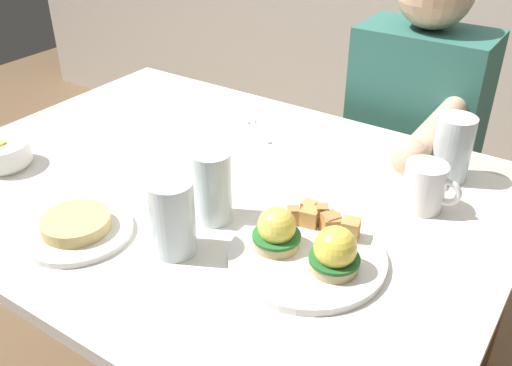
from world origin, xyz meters
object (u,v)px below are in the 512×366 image
object	(u,v)px
coffee_mug	(426,185)
diner_person	(410,140)
eggs_benedict_plate	(308,247)
fork	(256,128)
water_glass_extra	(173,220)
water_glass_far	(212,190)
dining_table	(211,225)
water_glass_near	(452,151)
fruit_bowl	(1,154)
side_plate	(77,228)

from	to	relation	value
coffee_mug	diner_person	size ratio (longest dim) A/B	0.10
eggs_benedict_plate	fork	distance (m)	0.52
fork	water_glass_extra	size ratio (longest dim) A/B	0.99
water_glass_far	water_glass_extra	size ratio (longest dim) A/B	1.01
dining_table	water_glass_near	bearing A→B (deg)	36.57
fruit_bowl	side_plate	size ratio (longest dim) A/B	0.60
coffee_mug	water_glass_extra	xyz separation A→B (m)	(-0.31, -0.37, 0.01)
coffee_mug	fork	bearing A→B (deg)	166.19
fork	water_glass_near	bearing A→B (deg)	3.44
fruit_bowl	coffee_mug	size ratio (longest dim) A/B	1.08
side_plate	coffee_mug	bearing A→B (deg)	41.45
coffee_mug	dining_table	bearing A→B (deg)	-158.48
coffee_mug	water_glass_far	bearing A→B (deg)	-141.24
fork	eggs_benedict_plate	bearing A→B (deg)	-46.54
water_glass_far	water_glass_extra	world-z (taller)	water_glass_far
eggs_benedict_plate	fruit_bowl	world-z (taller)	eggs_benedict_plate
dining_table	water_glass_near	world-z (taller)	water_glass_near
dining_table	fruit_bowl	world-z (taller)	fruit_bowl
water_glass_near	fork	bearing A→B (deg)	-176.56
fruit_bowl	water_glass_extra	xyz separation A→B (m)	(0.51, -0.02, 0.03)
water_glass_near	side_plate	xyz separation A→B (m)	(-0.49, -0.57, -0.05)
side_plate	diner_person	xyz separation A→B (m)	(0.31, 0.87, -0.10)
coffee_mug	diner_person	distance (m)	0.50
water_glass_far	fruit_bowl	bearing A→B (deg)	-169.15
dining_table	diner_person	distance (m)	0.64
eggs_benedict_plate	water_glass_near	bearing A→B (deg)	74.81
water_glass_far	water_glass_near	bearing A→B (deg)	51.06
eggs_benedict_plate	water_glass_near	world-z (taller)	water_glass_near
eggs_benedict_plate	water_glass_extra	xyz separation A→B (m)	(-0.20, -0.11, 0.04)
eggs_benedict_plate	fruit_bowl	size ratio (longest dim) A/B	2.25
fruit_bowl	water_glass_near	distance (m)	0.96
water_glass_far	side_plate	xyz separation A→B (m)	(-0.17, -0.18, -0.05)
fruit_bowl	coffee_mug	xyz separation A→B (m)	(0.82, 0.35, 0.02)
fork	side_plate	size ratio (longest dim) A/B	0.68
eggs_benedict_plate	diner_person	size ratio (longest dim) A/B	0.24
water_glass_near	water_glass_far	world-z (taller)	same
water_glass_near	water_glass_extra	world-z (taller)	water_glass_near
diner_person	coffee_mug	bearing A→B (deg)	-68.34
fruit_bowl	side_plate	bearing A→B (deg)	-13.79
water_glass_near	diner_person	world-z (taller)	diner_person
fork	water_glass_extra	world-z (taller)	water_glass_extra
water_glass_far	fork	bearing A→B (deg)	111.91
side_plate	dining_table	bearing A→B (deg)	72.05
coffee_mug	side_plate	size ratio (longest dim) A/B	0.56
dining_table	coffee_mug	bearing A→B (deg)	21.52
fruit_bowl	diner_person	size ratio (longest dim) A/B	0.11
fork	water_glass_far	size ratio (longest dim) A/B	0.98
eggs_benedict_plate	water_glass_near	distance (m)	0.42
water_glass_far	water_glass_extra	bearing A→B (deg)	-87.54
fruit_bowl	water_glass_near	world-z (taller)	water_glass_near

